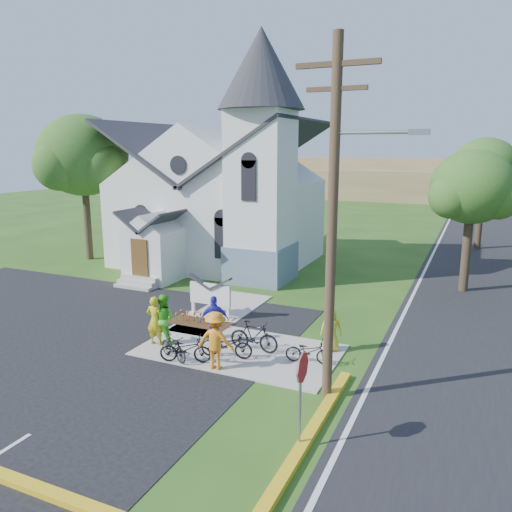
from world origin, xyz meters
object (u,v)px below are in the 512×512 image
at_px(church_sign, 210,294).
at_px(utility_pole, 335,213).
at_px(cyclist_0, 155,320).
at_px(cyclist_4, 331,329).
at_px(cyclist_1, 163,319).
at_px(bike_3, 254,336).
at_px(bike_4, 309,351).
at_px(cyclist_3, 216,340).
at_px(cyclist_2, 215,320).
at_px(bike_1, 173,347).
at_px(bike_2, 226,344).
at_px(bike_0, 185,349).
at_px(stop_sign, 302,380).

distance_m(church_sign, utility_pole, 9.18).
relative_size(cyclist_0, cyclist_4, 1.16).
relative_size(cyclist_1, bike_3, 1.01).
bearing_deg(bike_4, cyclist_3, 112.69).
distance_m(utility_pole, cyclist_2, 7.01).
relative_size(cyclist_0, bike_3, 1.00).
bearing_deg(cyclist_0, bike_4, -178.62).
xyz_separation_m(cyclist_1, cyclist_3, (2.83, -1.14, 0.04)).
bearing_deg(cyclist_3, bike_1, -5.24).
height_order(bike_2, bike_3, bike_3).
distance_m(bike_3, cyclist_4, 2.75).
xyz_separation_m(bike_0, cyclist_3, (1.17, 0.00, 0.50)).
bearing_deg(cyclist_2, utility_pole, 131.44).
relative_size(cyclist_0, cyclist_1, 0.99).
distance_m(cyclist_1, bike_1, 1.71).
relative_size(cyclist_4, bike_4, 0.99).
height_order(utility_pole, cyclist_3, utility_pole).
xyz_separation_m(stop_sign, cyclist_4, (-0.94, 5.97, -0.95)).
bearing_deg(utility_pole, cyclist_1, 167.86).
relative_size(church_sign, bike_3, 1.20).
bearing_deg(church_sign, bike_2, -53.53).
bearing_deg(bike_3, bike_2, 145.74).
xyz_separation_m(utility_pole, stop_sign, (0.07, -2.70, -3.62)).
height_order(bike_0, cyclist_1, cyclist_1).
relative_size(stop_sign, cyclist_2, 1.38).
relative_size(bike_1, cyclist_2, 0.82).
bearing_deg(cyclist_3, cyclist_0, -21.65).
distance_m(bike_0, cyclist_4, 5.14).
xyz_separation_m(utility_pole, bike_3, (-3.34, 2.09, -4.80)).
xyz_separation_m(church_sign, utility_pole, (6.56, -4.70, 4.38)).
relative_size(church_sign, utility_pole, 0.22).
xyz_separation_m(cyclist_0, cyclist_1, (0.17, 0.26, 0.01)).
xyz_separation_m(bike_3, bike_4, (2.09, -0.17, -0.14)).
xyz_separation_m(cyclist_4, bike_4, (-0.38, -1.35, -0.37)).
relative_size(utility_pole, bike_2, 5.48).
relative_size(utility_pole, cyclist_2, 5.56).
bearing_deg(cyclist_0, cyclist_3, 157.48).
distance_m(utility_pole, cyclist_4, 5.69).
distance_m(utility_pole, cyclist_0, 8.28).
relative_size(church_sign, bike_2, 1.21).
relative_size(church_sign, stop_sign, 0.89).
distance_m(cyclist_2, cyclist_4, 4.24).
bearing_deg(cyclist_1, church_sign, -96.08).
bearing_deg(bike_3, bike_4, -94.18).
height_order(stop_sign, bike_2, stop_sign).
distance_m(church_sign, bike_0, 4.68).
xyz_separation_m(bike_0, cyclist_1, (-1.66, 1.14, 0.46)).
height_order(bike_0, bike_3, bike_3).
xyz_separation_m(bike_2, cyclist_4, (3.09, 2.09, 0.31)).
bearing_deg(bike_3, cyclist_4, -63.99).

